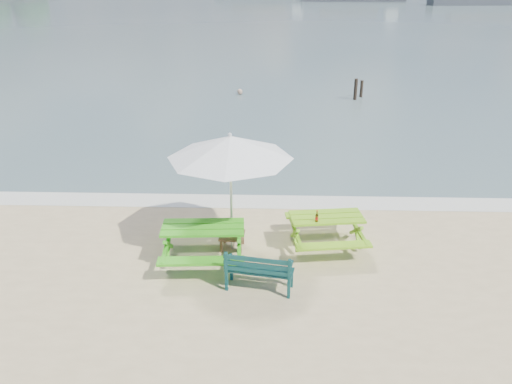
{
  "coord_description": "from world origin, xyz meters",
  "views": [
    {
      "loc": [
        0.12,
        -8.05,
        5.84
      ],
      "look_at": [
        -0.24,
        3.0,
        1.0
      ],
      "focal_mm": 35.0,
      "sensor_mm": 36.0,
      "label": 1
    }
  ],
  "objects_px": {
    "patio_umbrella": "(230,147)",
    "beer_bottle": "(317,218)",
    "park_bench": "(259,277)",
    "side_table": "(232,241)",
    "swimmer": "(240,104)",
    "picnic_table_left": "(204,244)",
    "picnic_table_right": "(326,232)"
  },
  "relations": [
    {
      "from": "side_table",
      "to": "swimmer",
      "type": "bearing_deg",
      "value": 93.03
    },
    {
      "from": "picnic_table_right",
      "to": "park_bench",
      "type": "xyz_separation_m",
      "value": [
        -1.49,
        -1.76,
        -0.12
      ]
    },
    {
      "from": "patio_umbrella",
      "to": "beer_bottle",
      "type": "relative_size",
      "value": 10.96
    },
    {
      "from": "side_table",
      "to": "patio_umbrella",
      "type": "xyz_separation_m",
      "value": [
        0.0,
        0.0,
        2.28
      ]
    },
    {
      "from": "picnic_table_right",
      "to": "park_bench",
      "type": "height_order",
      "value": "park_bench"
    },
    {
      "from": "patio_umbrella",
      "to": "beer_bottle",
      "type": "bearing_deg",
      "value": -4.3
    },
    {
      "from": "patio_umbrella",
      "to": "swimmer",
      "type": "relative_size",
      "value": 1.84
    },
    {
      "from": "patio_umbrella",
      "to": "swimmer",
      "type": "height_order",
      "value": "patio_umbrella"
    },
    {
      "from": "patio_umbrella",
      "to": "swimmer",
      "type": "distance_m",
      "value": 16.44
    },
    {
      "from": "picnic_table_left",
      "to": "park_bench",
      "type": "xyz_separation_m",
      "value": [
        1.25,
        -1.04,
        -0.15
      ]
    },
    {
      "from": "patio_umbrella",
      "to": "beer_bottle",
      "type": "height_order",
      "value": "patio_umbrella"
    },
    {
      "from": "swimmer",
      "to": "patio_umbrella",
      "type": "bearing_deg",
      "value": -86.97
    },
    {
      "from": "park_bench",
      "to": "side_table",
      "type": "xyz_separation_m",
      "value": [
        -0.67,
        1.61,
        -0.07
      ]
    },
    {
      "from": "picnic_table_left",
      "to": "park_bench",
      "type": "bearing_deg",
      "value": -39.74
    },
    {
      "from": "patio_umbrella",
      "to": "beer_bottle",
      "type": "distance_m",
      "value": 2.48
    },
    {
      "from": "picnic_table_right",
      "to": "beer_bottle",
      "type": "bearing_deg",
      "value": -131.42
    },
    {
      "from": "patio_umbrella",
      "to": "beer_bottle",
      "type": "xyz_separation_m",
      "value": [
        1.91,
        -0.14,
        -1.58
      ]
    },
    {
      "from": "beer_bottle",
      "to": "side_table",
      "type": "bearing_deg",
      "value": 175.7
    },
    {
      "from": "side_table",
      "to": "swimmer",
      "type": "relative_size",
      "value": 0.37
    },
    {
      "from": "patio_umbrella",
      "to": "swimmer",
      "type": "bearing_deg",
      "value": 93.03
    },
    {
      "from": "patio_umbrella",
      "to": "swimmer",
      "type": "xyz_separation_m",
      "value": [
        -0.86,
        16.15,
        -2.97
      ]
    },
    {
      "from": "side_table",
      "to": "patio_umbrella",
      "type": "distance_m",
      "value": 2.28
    },
    {
      "from": "picnic_table_left",
      "to": "picnic_table_right",
      "type": "bearing_deg",
      "value": 14.7
    },
    {
      "from": "park_bench",
      "to": "patio_umbrella",
      "type": "bearing_deg",
      "value": 112.65
    },
    {
      "from": "park_bench",
      "to": "beer_bottle",
      "type": "relative_size",
      "value": 5.27
    },
    {
      "from": "picnic_table_left",
      "to": "beer_bottle",
      "type": "xyz_separation_m",
      "value": [
        2.48,
        0.43,
        0.47
      ]
    },
    {
      "from": "swimmer",
      "to": "side_table",
      "type": "bearing_deg",
      "value": -86.97
    },
    {
      "from": "picnic_table_right",
      "to": "side_table",
      "type": "height_order",
      "value": "picnic_table_right"
    },
    {
      "from": "picnic_table_left",
      "to": "swimmer",
      "type": "relative_size",
      "value": 1.3
    },
    {
      "from": "beer_bottle",
      "to": "swimmer",
      "type": "distance_m",
      "value": 16.58
    },
    {
      "from": "park_bench",
      "to": "side_table",
      "type": "relative_size",
      "value": 2.4
    },
    {
      "from": "park_bench",
      "to": "side_table",
      "type": "height_order",
      "value": "park_bench"
    }
  ]
}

